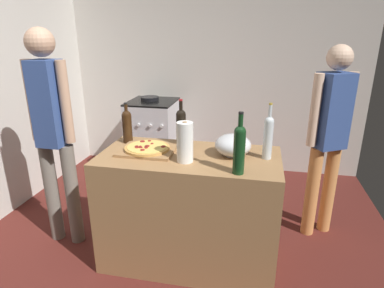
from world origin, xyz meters
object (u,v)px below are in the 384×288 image
stove (153,137)px  person_in_stripes (52,127)px  mixing_bowl (233,145)px  person_in_red (329,131)px  wine_bottle_clear (127,125)px  paper_towel_roll (185,142)px  wine_bottle_amber (239,147)px  pizza (147,148)px  wine_bottle_green (181,125)px  wine_bottle_dark (268,136)px

stove → person_in_stripes: (-0.30, -1.53, 0.55)m
stove → mixing_bowl: bearing=-53.9°
person_in_red → wine_bottle_clear: bearing=-165.3°
paper_towel_roll → wine_bottle_amber: (0.37, -0.12, 0.04)m
wine_bottle_amber → stove: bearing=122.7°
mixing_bowl → wine_bottle_amber: wine_bottle_amber is taller
pizza → person_in_stripes: size_ratio=0.19×
paper_towel_roll → wine_bottle_green: size_ratio=0.79×
wine_bottle_dark → wine_bottle_green: bearing=164.6°
mixing_bowl → stove: mixing_bowl is taller
mixing_bowl → wine_bottle_clear: 0.85m
wine_bottle_clear → wine_bottle_amber: bearing=-25.0°
mixing_bowl → paper_towel_roll: size_ratio=0.92×
mixing_bowl → stove: 1.94m
person_in_stripes → person_in_red: (2.14, 0.56, -0.07)m
mixing_bowl → person_in_red: 0.92m
wine_bottle_amber → wine_bottle_clear: bearing=155.0°
person_in_red → wine_bottle_dark: bearing=-132.8°
paper_towel_roll → stove: paper_towel_roll is taller
paper_towel_roll → person_in_stripes: bearing=172.1°
wine_bottle_green → person_in_stripes: size_ratio=0.20×
paper_towel_roll → wine_bottle_dark: wine_bottle_dark is taller
mixing_bowl → paper_towel_roll: paper_towel_roll is taller
wine_bottle_clear → wine_bottle_amber: 1.00m
paper_towel_roll → wine_bottle_green: 0.37m
wine_bottle_green → stove: 1.60m
wine_bottle_dark → wine_bottle_clear: bearing=173.2°
wine_bottle_dark → pizza: bearing=-177.1°
paper_towel_roll → person_in_red: (1.05, 0.71, -0.07)m
wine_bottle_clear → wine_bottle_dark: bearing=-6.8°
pizza → mixing_bowl: (0.62, 0.05, 0.05)m
wine_bottle_dark → person_in_stripes: bearing=-179.3°
wine_bottle_clear → wine_bottle_amber: wine_bottle_amber is taller
wine_bottle_dark → stove: (-1.34, 1.51, -0.58)m
wine_bottle_clear → stove: bearing=100.6°
mixing_bowl → person_in_stripes: bearing=-179.1°
wine_bottle_green → wine_bottle_amber: bearing=-44.6°
stove → person_in_red: person_in_red is taller
pizza → stove: bearing=107.1°
wine_bottle_dark → person_in_red: 0.75m
pizza → wine_bottle_dark: (0.86, 0.04, 0.14)m
pizza → wine_bottle_dark: 0.87m
mixing_bowl → wine_bottle_amber: bearing=-78.5°
mixing_bowl → paper_towel_roll: 0.36m
stove → person_in_stripes: size_ratio=0.55×
stove → person_in_stripes: person_in_stripes is taller
mixing_bowl → person_in_stripes: (-1.40, -0.02, 0.05)m
wine_bottle_dark → stove: size_ratio=0.41×
pizza → paper_towel_roll: size_ratio=1.19×
wine_bottle_dark → paper_towel_roll: bearing=-162.7°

